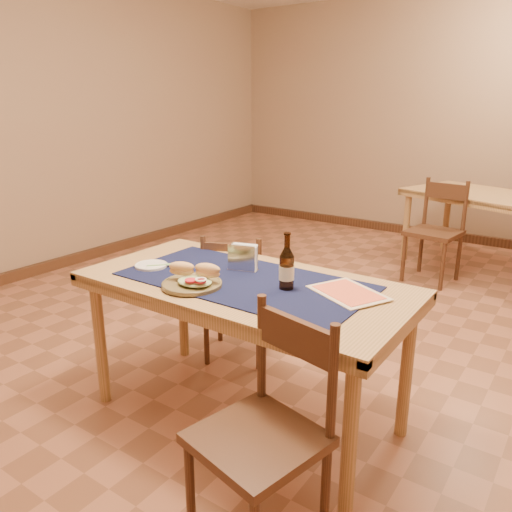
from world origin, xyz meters
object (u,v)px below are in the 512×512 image
Objects in this scene: sandwich_plate at (193,280)px; napkin_holder at (243,258)px; chair_main_far at (236,294)px; beer_bottle at (287,268)px; chair_main_near at (266,429)px; main_table at (244,297)px; back_table at (502,204)px.

sandwich_plate is 0.32m from napkin_holder.
sandwich_plate is (0.28, -0.69, 0.35)m from chair_main_far.
sandwich_plate is at bearing -149.13° from beer_bottle.
napkin_holder is at bearing 162.89° from beer_bottle.
beer_bottle is at bearing -36.16° from chair_main_far.
napkin_holder is (-0.59, 0.67, 0.36)m from chair_main_near.
chair_main_near is at bearing -48.70° from napkin_holder.
main_table is at bearing -175.88° from beer_bottle.
back_table is 3.27m from beer_bottle.
main_table is at bearing 131.85° from chair_main_near.
chair_main_far is 0.63m from napkin_holder.
chair_main_far is at bearing 143.84° from beer_bottle.
beer_bottle is (0.23, 0.02, 0.19)m from main_table.
chair_main_near is 3.14× the size of sandwich_plate.
sandwich_plate is 0.44m from beer_bottle.
chair_main_far reaches higher than main_table.
back_table is 3.22m from napkin_holder.
beer_bottle is (0.37, 0.22, 0.07)m from sandwich_plate.
napkin_holder is at bearing -48.79° from chair_main_far.
napkin_holder is at bearing -102.44° from back_table.
beer_bottle is 0.33m from napkin_holder.
napkin_holder reaches higher than main_table.
beer_bottle reaches higher than napkin_holder.
chair_main_near is 0.97m from napkin_holder.
beer_bottle is 1.61× the size of napkin_holder.
back_table is at bearing 77.86° from sandwich_plate.
chair_main_far is at bearing 131.27° from chair_main_near.
chair_main_near is 0.80m from sandwich_plate.
napkin_holder is (0.33, -0.37, 0.39)m from chair_main_far.
main_table is 0.29m from beer_bottle.
chair_main_far is at bearing 131.21° from napkin_holder.
chair_main_far is 0.82m from sandwich_plate.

